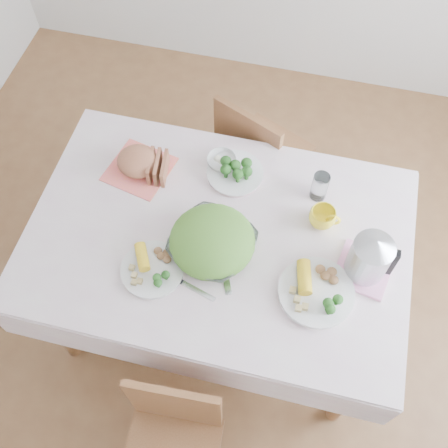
% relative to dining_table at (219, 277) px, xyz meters
% --- Properties ---
extents(floor, '(3.60, 3.60, 0.00)m').
position_rel_dining_table_xyz_m(floor, '(0.00, 0.00, -0.38)').
color(floor, brown).
rests_on(floor, ground).
extents(dining_table, '(1.40, 0.90, 0.75)m').
position_rel_dining_table_xyz_m(dining_table, '(0.00, 0.00, 0.00)').
color(dining_table, brown).
rests_on(dining_table, floor).
extents(tablecloth, '(1.50, 1.00, 0.01)m').
position_rel_dining_table_xyz_m(tablecloth, '(0.00, 0.00, 0.38)').
color(tablecloth, silver).
rests_on(tablecloth, dining_table).
extents(chair_far, '(0.51, 0.51, 0.85)m').
position_rel_dining_table_xyz_m(chair_far, '(0.07, 0.72, 0.09)').
color(chair_far, brown).
rests_on(chair_far, floor).
extents(salad_bowl, '(0.39, 0.39, 0.08)m').
position_rel_dining_table_xyz_m(salad_bowl, '(-0.00, -0.07, 0.42)').
color(salad_bowl, white).
rests_on(salad_bowl, tablecloth).
extents(dinner_plate_left, '(0.27, 0.27, 0.02)m').
position_rel_dining_table_xyz_m(dinner_plate_left, '(-0.20, -0.21, 0.40)').
color(dinner_plate_left, white).
rests_on(dinner_plate_left, tablecloth).
extents(dinner_plate_right, '(0.32, 0.32, 0.02)m').
position_rel_dining_table_xyz_m(dinner_plate_right, '(0.41, -0.16, 0.40)').
color(dinner_plate_right, white).
rests_on(dinner_plate_right, tablecloth).
extents(broccoli_plate, '(0.27, 0.27, 0.02)m').
position_rel_dining_table_xyz_m(broccoli_plate, '(-0.00, 0.30, 0.40)').
color(broccoli_plate, beige).
rests_on(broccoli_plate, tablecloth).
extents(napkin, '(0.30, 0.30, 0.00)m').
position_rel_dining_table_xyz_m(napkin, '(-0.40, 0.23, 0.39)').
color(napkin, '#FF7165').
rests_on(napkin, tablecloth).
extents(bread_loaf, '(0.22, 0.22, 0.10)m').
position_rel_dining_table_xyz_m(bread_loaf, '(-0.40, 0.23, 0.45)').
color(bread_loaf, brown).
rests_on(bread_loaf, napkin).
extents(fruit_bowl, '(0.13, 0.13, 0.04)m').
position_rel_dining_table_xyz_m(fruit_bowl, '(-0.07, 0.34, 0.41)').
color(fruit_bowl, white).
rests_on(fruit_bowl, tablecloth).
extents(yellow_mug, '(0.11, 0.11, 0.08)m').
position_rel_dining_table_xyz_m(yellow_mug, '(0.38, 0.15, 0.43)').
color(yellow_mug, yellow).
rests_on(yellow_mug, tablecloth).
extents(glass_tumbler, '(0.09, 0.09, 0.13)m').
position_rel_dining_table_xyz_m(glass_tumbler, '(0.35, 0.28, 0.45)').
color(glass_tumbler, white).
rests_on(glass_tumbler, tablecloth).
extents(pink_tray, '(0.23, 0.23, 0.02)m').
position_rel_dining_table_xyz_m(pink_tray, '(0.57, -0.02, 0.40)').
color(pink_tray, '#F696C4').
rests_on(pink_tray, tablecloth).
extents(electric_kettle, '(0.19, 0.19, 0.21)m').
position_rel_dining_table_xyz_m(electric_kettle, '(0.57, -0.02, 0.51)').
color(electric_kettle, '#B2B5BA').
rests_on(electric_kettle, pink_tray).
extents(fork_left, '(0.10, 0.20, 0.00)m').
position_rel_dining_table_xyz_m(fork_left, '(0.06, -0.14, 0.39)').
color(fork_left, silver).
rests_on(fork_left, tablecloth).
extents(knife, '(0.16, 0.06, 0.00)m').
position_rel_dining_table_xyz_m(knife, '(-0.02, -0.25, 0.39)').
color(knife, silver).
rests_on(knife, tablecloth).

